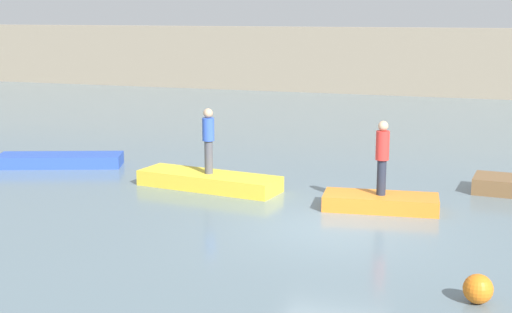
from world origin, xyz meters
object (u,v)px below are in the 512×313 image
Objects in this scene: mooring_buoy at (478,289)px; rowboat_blue at (60,160)px; rowboat_yellow at (209,181)px; person_blue_shirt at (208,137)px; rowboat_orange at (381,202)px; person_red_shirt at (382,154)px.

rowboat_blue is at bearing 150.81° from mooring_buoy.
rowboat_yellow is 1.21m from person_blue_shirt.
rowboat_orange is at bearing 115.02° from mooring_buoy.
person_blue_shirt reaches higher than person_red_shirt.
rowboat_blue is at bearing 169.77° from person_red_shirt.
mooring_buoy is (7.22, -5.90, -1.17)m from person_blue_shirt.
rowboat_yellow reaches higher than rowboat_orange.
person_blue_shirt is (5.48, -1.19, 1.23)m from rowboat_blue.
mooring_buoy is (12.70, -7.09, 0.06)m from rowboat_blue.
rowboat_blue is 14.55m from mooring_buoy.
mooring_buoy reaches higher than rowboat_yellow.
rowboat_yellow is (5.48, -1.19, 0.02)m from rowboat_blue.
person_red_shirt is 5.90m from mooring_buoy.
person_blue_shirt is at bearing 172.13° from person_red_shirt.
rowboat_blue is 1.38× the size of rowboat_orange.
rowboat_yellow is 1.44× the size of rowboat_orange.
rowboat_blue is 2.13× the size of person_blue_shirt.
rowboat_yellow is at bearing 140.71° from mooring_buoy.
rowboat_orange is at bearing -7.87° from person_blue_shirt.
rowboat_orange is 1.52× the size of person_red_shirt.
rowboat_blue is 10.49m from person_red_shirt.
rowboat_orange is 1.20m from person_red_shirt.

